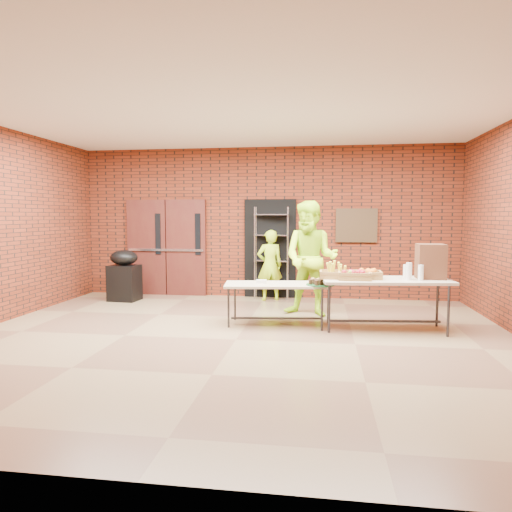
{
  "coord_description": "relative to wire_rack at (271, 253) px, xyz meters",
  "views": [
    {
      "loc": [
        1.17,
        -6.21,
        1.74
      ],
      "look_at": [
        0.09,
        1.4,
        1.07
      ],
      "focal_mm": 32.0,
      "sensor_mm": 36.0,
      "label": 1
    }
  ],
  "objects": [
    {
      "name": "basket_oranges",
      "position": [
        1.72,
        -2.41,
        -0.12
      ],
      "size": [
        0.47,
        0.37,
        0.15
      ],
      "color": "#A57A42",
      "rests_on": "table_right"
    },
    {
      "name": "table_right",
      "position": [
        2.01,
        -2.42,
        -0.25
      ],
      "size": [
        1.98,
        0.99,
        0.79
      ],
      "rotation": [
        0.0,
        0.0,
        0.1
      ],
      "color": "tan",
      "rests_on": "room"
    },
    {
      "name": "room",
      "position": [
        -0.14,
        -3.32,
        0.63
      ],
      "size": [
        8.08,
        7.08,
        3.28
      ],
      "color": "brown",
      "rests_on": "ground"
    },
    {
      "name": "cup_stack_back",
      "position": [
        2.31,
        -2.4,
        -0.07
      ],
      "size": [
        0.07,
        0.07,
        0.22
      ],
      "primitive_type": "cylinder",
      "color": "silver",
      "rests_on": "table_right"
    },
    {
      "name": "covered_grill",
      "position": [
        -2.98,
        -0.68,
        -0.44
      ],
      "size": [
        0.61,
        0.53,
        1.05
      ],
      "rotation": [
        0.0,
        0.0,
        -0.08
      ],
      "color": "black",
      "rests_on": "room"
    },
    {
      "name": "basket_apples",
      "position": [
        1.54,
        -2.56,
        -0.12
      ],
      "size": [
        0.48,
        0.38,
        0.15
      ],
      "color": "#A57A42",
      "rests_on": "table_right"
    },
    {
      "name": "wire_rack",
      "position": [
        0.0,
        0.0,
        0.0
      ],
      "size": [
        0.74,
        0.36,
        1.93
      ],
      "primitive_type": null,
      "rotation": [
        0.0,
        0.0,
        -0.18
      ],
      "color": "#B1B1B8",
      "rests_on": "room"
    },
    {
      "name": "volunteer_woman",
      "position": [
        -0.01,
        -0.22,
        -0.24
      ],
      "size": [
        0.62,
        0.52,
        1.46
      ],
      "primitive_type": "imported",
      "rotation": [
        0.0,
        0.0,
        3.51
      ],
      "color": "#B7EF1A",
      "rests_on": "room"
    },
    {
      "name": "volunteer_man",
      "position": [
        0.86,
        -1.57,
        0.04
      ],
      "size": [
        1.14,
        0.99,
        2.01
      ],
      "primitive_type": "imported",
      "rotation": [
        0.0,
        0.0,
        -0.27
      ],
      "color": "#B7EF1A",
      "rests_on": "room"
    },
    {
      "name": "basket_bananas",
      "position": [
        1.25,
        -2.44,
        -0.12
      ],
      "size": [
        0.46,
        0.36,
        0.14
      ],
      "color": "#A57A42",
      "rests_on": "table_right"
    },
    {
      "name": "cup_stack_front",
      "position": [
        2.34,
        -2.49,
        -0.05
      ],
      "size": [
        0.09,
        0.09,
        0.26
      ],
      "primitive_type": "cylinder",
      "color": "silver",
      "rests_on": "table_right"
    },
    {
      "name": "napkin_box",
      "position": [
        0.09,
        -2.35,
        -0.27
      ],
      "size": [
        0.16,
        0.11,
        0.05
      ],
      "primitive_type": "cube",
      "color": "silver",
      "rests_on": "table_left"
    },
    {
      "name": "bronze_plaque",
      "position": [
        1.76,
        0.13,
        0.58
      ],
      "size": [
        0.85,
        0.04,
        0.7
      ],
      "primitive_type": "cube",
      "color": "#3D2818",
      "rests_on": "room"
    },
    {
      "name": "dark_doorway",
      "position": [
        -0.04,
        0.14,
        0.08
      ],
      "size": [
        1.1,
        0.06,
        2.1
      ],
      "primitive_type": "cube",
      "color": "black",
      "rests_on": "room"
    },
    {
      "name": "cup_stack_mid",
      "position": [
        2.5,
        -2.54,
        -0.06
      ],
      "size": [
        0.08,
        0.08,
        0.23
      ],
      "primitive_type": "cylinder",
      "color": "silver",
      "rests_on": "table_right"
    },
    {
      "name": "coffee_dispenser",
      "position": [
        2.7,
        -2.29,
        0.08
      ],
      "size": [
        0.4,
        0.36,
        0.53
      ],
      "primitive_type": "cube",
      "color": "#4F2D1B",
      "rests_on": "table_right"
    },
    {
      "name": "table_left",
      "position": [
        0.33,
        -2.36,
        -0.35
      ],
      "size": [
        1.7,
        0.87,
        0.67
      ],
      "rotation": [
        0.0,
        0.0,
        0.12
      ],
      "color": "tan",
      "rests_on": "room"
    },
    {
      "name": "double_doors",
      "position": [
        -2.34,
        0.12,
        0.09
      ],
      "size": [
        1.78,
        0.12,
        2.1
      ],
      "color": "#441D13",
      "rests_on": "room"
    },
    {
      "name": "muffin_tray",
      "position": [
        1.03,
        -2.44,
        -0.25
      ],
      "size": [
        0.44,
        0.44,
        0.11
      ],
      "color": "#144D23",
      "rests_on": "table_left"
    }
  ]
}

